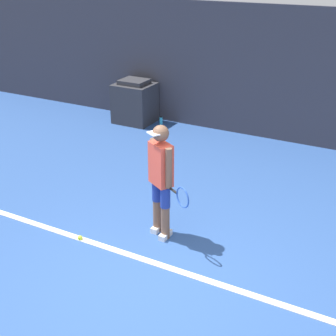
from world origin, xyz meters
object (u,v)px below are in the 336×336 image
(tennis_player, at_px, (161,177))
(water_bottle, at_px, (161,122))
(tennis_ball, at_px, (80,238))
(covered_chair, at_px, (135,102))

(tennis_player, relative_size, water_bottle, 6.67)
(tennis_ball, height_order, covered_chair, covered_chair)
(covered_chair, distance_m, water_bottle, 0.79)
(covered_chair, bearing_deg, water_bottle, 0.03)
(tennis_ball, xyz_separation_m, water_bottle, (-1.29, 4.64, 0.08))
(tennis_ball, bearing_deg, covered_chair, 113.19)
(tennis_player, bearing_deg, tennis_ball, -114.44)
(covered_chair, bearing_deg, tennis_ball, -66.81)
(covered_chair, relative_size, water_bottle, 4.13)
(tennis_player, xyz_separation_m, tennis_ball, (-0.93, -0.67, -0.87))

